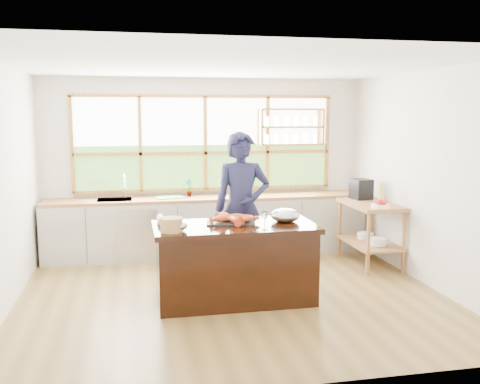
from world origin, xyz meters
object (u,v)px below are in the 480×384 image
object	(u,v)px
island	(235,263)
cook	(242,208)
espresso_machine	(361,189)
wicker_basket	(172,225)

from	to	relation	value
island	cook	size ratio (longest dim) A/B	0.96
espresso_machine	wicker_basket	bearing A→B (deg)	-158.29
wicker_basket	island	bearing A→B (deg)	17.46
cook	espresso_machine	world-z (taller)	cook
cook	espresso_machine	size ratio (longest dim) A/B	6.48
cook	espresso_machine	xyz separation A→B (m)	(1.97, 0.80, 0.08)
espresso_machine	island	bearing A→B (deg)	-154.63
espresso_machine	cook	bearing A→B (deg)	-166.16
cook	wicker_basket	xyz separation A→B (m)	(-0.95, -0.89, 0.01)
wicker_basket	espresso_machine	bearing A→B (deg)	30.03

